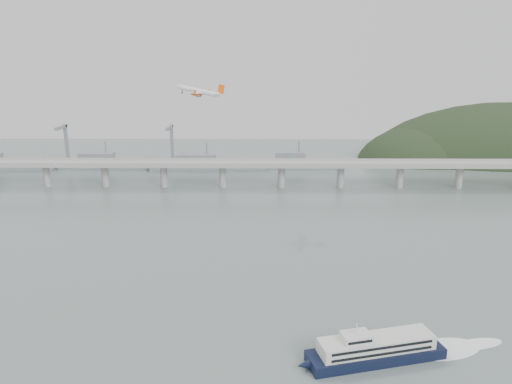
{
  "coord_description": "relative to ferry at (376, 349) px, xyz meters",
  "views": [
    {
      "loc": [
        2.96,
        -210.74,
        109.86
      ],
      "look_at": [
        0.0,
        55.0,
        36.0
      ],
      "focal_mm": 35.0,
      "sensor_mm": 36.0,
      "label": 1
    }
  ],
  "objects": [
    {
      "name": "bridge",
      "position": [
        -46.72,
        248.12,
        13.28
      ],
      "size": [
        800.0,
        22.0,
        23.9
      ],
      "color": "#999996",
      "rests_on": "ground"
    },
    {
      "name": "distant_fleet",
      "position": [
        -200.93,
        313.2,
        1.86
      ],
      "size": [
        453.0,
        60.9,
        40.0
      ],
      "color": "slate",
      "rests_on": "ground"
    },
    {
      "name": "airliner",
      "position": [
        -81.4,
        153.83,
        82.78
      ],
      "size": [
        32.39,
        29.65,
        8.57
      ],
      "rotation": [
        0.05,
        -0.19,
        2.94
      ],
      "color": "white",
      "rests_on": "ground"
    },
    {
      "name": "ground",
      "position": [
        -45.57,
        48.12,
        -4.36
      ],
      "size": [
        900.0,
        900.0,
        0.0
      ],
      "primitive_type": "plane",
      "color": "slate",
      "rests_on": "ground"
    },
    {
      "name": "ferry",
      "position": [
        0.0,
        0.0,
        0.0
      ],
      "size": [
        84.01,
        30.28,
        16.09
      ],
      "rotation": [
        0.0,
        0.0,
        0.25
      ],
      "color": "black",
      "rests_on": "ground"
    }
  ]
}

